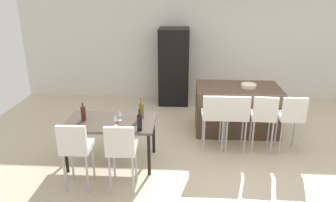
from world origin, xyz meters
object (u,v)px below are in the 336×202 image
bar_chair_right (264,115)px  wine_bottle_inner (83,113)px  bar_chair_left (214,113)px  fruit_bowl (249,86)px  kitchen_island (237,109)px  dining_chair_far (121,147)px  wine_glass_left (120,113)px  refrigerator (174,67)px  bar_chair_middle (237,114)px  wine_glass_right (115,118)px  dining_table (111,125)px  dining_chair_near (75,146)px  wine_bottle_middle (141,110)px  bar_chair_far (292,115)px  wine_bottle_near (139,122)px

bar_chair_right → wine_bottle_inner: bearing=-170.4°
bar_chair_left → wine_bottle_inner: size_ratio=3.58×
wine_bottle_inner → fruit_bowl: wine_bottle_inner is taller
fruit_bowl → kitchen_island: bearing=172.8°
fruit_bowl → dining_chair_far: bearing=-134.5°
wine_glass_left → refrigerator: bearing=75.5°
bar_chair_left → bar_chair_right: (0.86, 0.00, 0.00)m
bar_chair_middle → wine_glass_left: size_ratio=6.03×
wine_glass_right → fruit_bowl: bearing=33.4°
dining_table → wine_glass_right: (0.11, -0.16, 0.19)m
dining_chair_far → wine_bottle_inner: bearing=134.0°
bar_chair_right → dining_table: bar_chair_right is taller
dining_chair_near → bar_chair_left: bearing=32.9°
wine_glass_right → wine_bottle_middle: bearing=40.9°
bar_chair_far → dining_chair_near: (-3.33, -1.29, 0.00)m
dining_table → refrigerator: (0.90, 2.93, 0.25)m
kitchen_island → wine_bottle_middle: wine_bottle_middle is taller
wine_bottle_near → wine_glass_right: bearing=160.5°
dining_chair_far → wine_bottle_middle: bearing=80.4°
bar_chair_middle → dining_table: 2.14m
bar_chair_right → fruit_bowl: bar_chair_right is taller
wine_bottle_inner → fruit_bowl: (2.85, 1.34, 0.10)m
bar_chair_right → wine_bottle_near: bearing=-157.9°
dining_chair_near → refrigerator: bearing=71.8°
kitchen_island → bar_chair_middle: (-0.14, -0.86, 0.24)m
bar_chair_middle → wine_glass_right: 2.09m
kitchen_island → dining_table: 2.62m
bar_chair_middle → wine_bottle_inner: bearing=-168.6°
refrigerator → kitchen_island: bearing=-49.6°
bar_chair_right → wine_bottle_inner: (-2.98, -0.51, 0.16)m
dining_table → wine_glass_right: wine_glass_right is taller
bar_chair_right → dining_chair_near: size_ratio=1.00×
dining_table → bar_chair_right: bearing=11.6°
kitchen_island → dining_chair_near: size_ratio=1.54×
wine_bottle_near → refrigerator: size_ratio=0.18×
dining_chair_near → bar_chair_right: bearing=24.4°
wine_glass_left → bar_chair_left: bearing=17.5°
dining_chair_far → wine_bottle_near: (0.19, 0.47, 0.17)m
wine_glass_left → bar_chair_middle: bearing=14.1°
bar_chair_left → wine_bottle_inner: (-2.12, -0.51, 0.16)m
dining_chair_near → wine_glass_left: (0.47, 0.81, 0.17)m
kitchen_island → fruit_bowl: 0.53m
bar_chair_left → fruit_bowl: 1.13m
dining_chair_far → fruit_bowl: bearing=45.5°
bar_chair_middle → wine_bottle_near: (-1.57, -0.83, 0.17)m
kitchen_island → bar_chair_left: bar_chair_left is taller
wine_bottle_near → wine_bottle_middle: bearing=94.3°
bar_chair_middle → fruit_bowl: bearing=68.4°
kitchen_island → dining_chair_far: bearing=-131.4°
dining_chair_far → wine_bottle_near: size_ratio=3.11×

